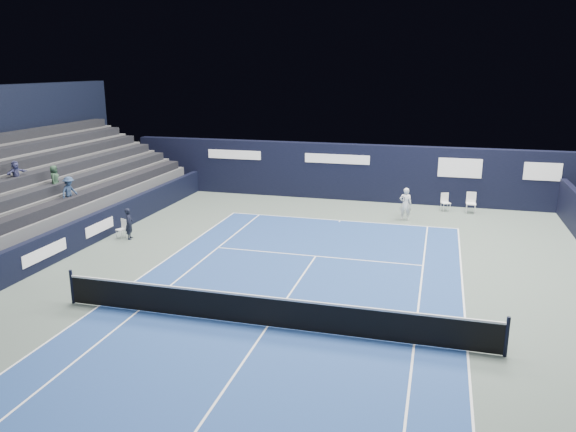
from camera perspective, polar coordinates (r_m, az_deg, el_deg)
name	(u,v)px	position (r m, az deg, el deg)	size (l,w,h in m)	color
ground	(286,300)	(18.12, -0.21, -8.51)	(48.00, 48.00, 0.00)	#4C5A52
court_surface	(267,327)	(16.38, -2.11, -11.18)	(10.97, 23.77, 0.01)	navy
folding_chair_back_a	(471,199)	(29.94, 18.11, 1.65)	(0.49, 0.52, 1.06)	white
folding_chair_back_b	(445,201)	(29.97, 15.69, 1.50)	(0.54, 0.53, 0.93)	white
line_judge_chair	(122,227)	(25.37, -16.48, -1.10)	(0.47, 0.47, 0.82)	white
line_judge	(129,224)	(25.05, -15.83, -0.75)	(0.50, 0.33, 1.36)	black
court_markings	(267,327)	(16.38, -2.11, -11.16)	(11.03, 23.83, 0.00)	white
tennis_net	(267,311)	(16.16, -2.12, -9.57)	(12.90, 0.10, 1.10)	black
back_sponsor_wall	(356,172)	(31.36, 6.88, 4.44)	(26.00, 0.63, 3.10)	black
side_barrier_left	(96,227)	(25.25, -18.93, -1.07)	(0.33, 22.00, 1.20)	black
spectator_stand	(33,186)	(27.97, -24.45, 2.76)	(6.00, 18.00, 6.40)	#464648
tennis_player	(405,204)	(27.62, 11.84, 1.21)	(0.60, 0.82, 1.60)	white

